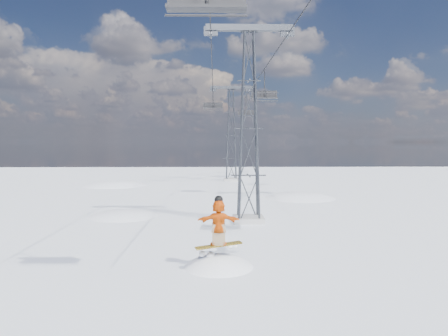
{
  "coord_description": "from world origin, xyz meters",
  "views": [
    {
      "loc": [
        -1.17,
        -15.32,
        4.7
      ],
      "look_at": [
        -0.74,
        3.83,
        3.46
      ],
      "focal_mm": 32.0,
      "sensor_mm": 36.0,
      "label": 1
    }
  ],
  "objects_px": {
    "lift_tower_far": "(231,136)",
    "snowboarder_jump": "(219,308)",
    "lift_tower_near": "(249,129)",
    "lift_chair_near": "(207,1)"
  },
  "relations": [
    {
      "from": "lift_tower_near",
      "to": "snowboarder_jump",
      "type": "distance_m",
      "value": 11.23
    },
    {
      "from": "lift_tower_near",
      "to": "snowboarder_jump",
      "type": "bearing_deg",
      "value": -102.19
    },
    {
      "from": "snowboarder_jump",
      "to": "lift_tower_near",
      "type": "bearing_deg",
      "value": 77.81
    },
    {
      "from": "snowboarder_jump",
      "to": "lift_chair_near",
      "type": "distance_m",
      "value": 10.83
    },
    {
      "from": "lift_tower_far",
      "to": "snowboarder_jump",
      "type": "xyz_separation_m",
      "value": [
        -1.84,
        -33.51,
        -7.1
      ]
    },
    {
      "from": "lift_tower_near",
      "to": "lift_chair_near",
      "type": "height_order",
      "value": "lift_tower_near"
    },
    {
      "from": "lift_chair_near",
      "to": "snowboarder_jump",
      "type": "bearing_deg",
      "value": 83.96
    },
    {
      "from": "lift_tower_far",
      "to": "snowboarder_jump",
      "type": "height_order",
      "value": "lift_tower_far"
    },
    {
      "from": "lift_tower_near",
      "to": "lift_tower_far",
      "type": "distance_m",
      "value": 25.0
    },
    {
      "from": "lift_tower_far",
      "to": "lift_chair_near",
      "type": "bearing_deg",
      "value": -93.41
    }
  ]
}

